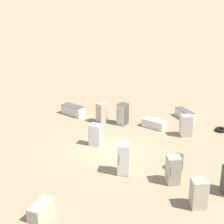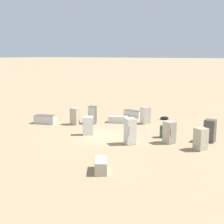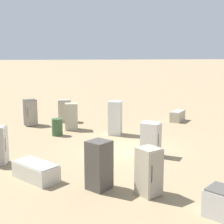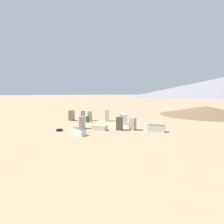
{
  "view_description": "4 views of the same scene",
  "coord_description": "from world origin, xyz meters",
  "px_view_note": "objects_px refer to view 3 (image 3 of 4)",
  "views": [
    {
      "loc": [
        10.8,
        18.47,
        10.75
      ],
      "look_at": [
        -1.1,
        -1.46,
        1.89
      ],
      "focal_mm": 60.0,
      "sensor_mm": 36.0,
      "label": 1
    },
    {
      "loc": [
        19.02,
        13.41,
        6.17
      ],
      "look_at": [
        0.04,
        0.96,
        1.96
      ],
      "focal_mm": 50.0,
      "sensor_mm": 36.0,
      "label": 2
    },
    {
      "loc": [
        -7.02,
        -11.8,
        4.18
      ],
      "look_at": [
        -0.38,
        1.1,
        1.63
      ],
      "focal_mm": 50.0,
      "sensor_mm": 36.0,
      "label": 3
    },
    {
      "loc": [
        -18.44,
        -16.83,
        4.34
      ],
      "look_at": [
        -0.38,
        0.64,
        1.69
      ],
      "focal_mm": 28.0,
      "sensor_mm": 36.0,
      "label": 4
    }
  ],
  "objects_px": {
    "discarded_fridge_6": "(36,171)",
    "discarded_fridge_9": "(71,117)",
    "discarded_fridge_11": "(149,172)",
    "discarded_fridge_0": "(65,111)",
    "discarded_fridge_1": "(30,112)",
    "rusty_barrel": "(57,127)",
    "discarded_fridge_7": "(178,116)",
    "discarded_fridge_10": "(151,139)",
    "discarded_fridge_3": "(99,165)",
    "discarded_fridge_5": "(115,118)"
  },
  "relations": [
    {
      "from": "discarded_fridge_0",
      "to": "rusty_barrel",
      "type": "xyz_separation_m",
      "value": [
        -1.55,
        -3.31,
        -0.27
      ]
    },
    {
      "from": "discarded_fridge_7",
      "to": "discarded_fridge_11",
      "type": "height_order",
      "value": "discarded_fridge_11"
    },
    {
      "from": "discarded_fridge_3",
      "to": "discarded_fridge_9",
      "type": "bearing_deg",
      "value": 142.27
    },
    {
      "from": "discarded_fridge_0",
      "to": "discarded_fridge_11",
      "type": "relative_size",
      "value": 0.99
    },
    {
      "from": "discarded_fridge_3",
      "to": "discarded_fridge_7",
      "type": "height_order",
      "value": "discarded_fridge_3"
    },
    {
      "from": "discarded_fridge_6",
      "to": "discarded_fridge_9",
      "type": "bearing_deg",
      "value": -141.96
    },
    {
      "from": "discarded_fridge_7",
      "to": "discarded_fridge_10",
      "type": "relative_size",
      "value": 1.08
    },
    {
      "from": "discarded_fridge_0",
      "to": "discarded_fridge_6",
      "type": "height_order",
      "value": "discarded_fridge_0"
    },
    {
      "from": "discarded_fridge_0",
      "to": "discarded_fridge_6",
      "type": "xyz_separation_m",
      "value": [
        -4.08,
        -8.94,
        -0.44
      ]
    },
    {
      "from": "discarded_fridge_3",
      "to": "discarded_fridge_10",
      "type": "height_order",
      "value": "discarded_fridge_3"
    },
    {
      "from": "discarded_fridge_5",
      "to": "discarded_fridge_11",
      "type": "relative_size",
      "value": 1.24
    },
    {
      "from": "discarded_fridge_3",
      "to": "discarded_fridge_11",
      "type": "height_order",
      "value": "discarded_fridge_3"
    },
    {
      "from": "discarded_fridge_0",
      "to": "discarded_fridge_7",
      "type": "bearing_deg",
      "value": -90.67
    },
    {
      "from": "discarded_fridge_7",
      "to": "discarded_fridge_9",
      "type": "xyz_separation_m",
      "value": [
        -7.1,
        0.87,
        0.44
      ]
    },
    {
      "from": "discarded_fridge_0",
      "to": "discarded_fridge_1",
      "type": "distance_m",
      "value": 2.24
    },
    {
      "from": "discarded_fridge_5",
      "to": "discarded_fridge_6",
      "type": "relative_size",
      "value": 0.97
    },
    {
      "from": "discarded_fridge_6",
      "to": "discarded_fridge_9",
      "type": "relative_size",
      "value": 1.22
    },
    {
      "from": "discarded_fridge_0",
      "to": "discarded_fridge_10",
      "type": "xyz_separation_m",
      "value": [
        0.98,
        -8.53,
        -0.01
      ]
    },
    {
      "from": "discarded_fridge_5",
      "to": "discarded_fridge_10",
      "type": "distance_m",
      "value": 4.01
    },
    {
      "from": "discarded_fridge_0",
      "to": "discarded_fridge_6",
      "type": "relative_size",
      "value": 0.77
    },
    {
      "from": "discarded_fridge_5",
      "to": "discarded_fridge_6",
      "type": "xyz_separation_m",
      "value": [
        -5.43,
        -4.39,
        -0.63
      ]
    },
    {
      "from": "discarded_fridge_1",
      "to": "discarded_fridge_11",
      "type": "relative_size",
      "value": 1.09
    },
    {
      "from": "discarded_fridge_0",
      "to": "rusty_barrel",
      "type": "bearing_deg",
      "value": 179.92
    },
    {
      "from": "discarded_fridge_1",
      "to": "discarded_fridge_9",
      "type": "relative_size",
      "value": 1.04
    },
    {
      "from": "discarded_fridge_3",
      "to": "discarded_fridge_7",
      "type": "distance_m",
      "value": 11.81
    },
    {
      "from": "discarded_fridge_6",
      "to": "discarded_fridge_10",
      "type": "relative_size",
      "value": 1.31
    },
    {
      "from": "discarded_fridge_6",
      "to": "rusty_barrel",
      "type": "relative_size",
      "value": 2.06
    },
    {
      "from": "discarded_fridge_0",
      "to": "discarded_fridge_10",
      "type": "height_order",
      "value": "discarded_fridge_0"
    },
    {
      "from": "discarded_fridge_6",
      "to": "discarded_fridge_10",
      "type": "distance_m",
      "value": 5.09
    },
    {
      "from": "discarded_fridge_10",
      "to": "rusty_barrel",
      "type": "bearing_deg",
      "value": -101.33
    },
    {
      "from": "discarded_fridge_7",
      "to": "discarded_fridge_0",
      "type": "bearing_deg",
      "value": -149.8
    },
    {
      "from": "discarded_fridge_0",
      "to": "discarded_fridge_11",
      "type": "distance_m",
      "value": 11.82
    },
    {
      "from": "discarded_fridge_9",
      "to": "rusty_barrel",
      "type": "distance_m",
      "value": 1.54
    },
    {
      "from": "discarded_fridge_0",
      "to": "discarded_fridge_1",
      "type": "height_order",
      "value": "discarded_fridge_1"
    },
    {
      "from": "discarded_fridge_9",
      "to": "discarded_fridge_11",
      "type": "bearing_deg",
      "value": -72.66
    },
    {
      "from": "discarded_fridge_1",
      "to": "discarded_fridge_6",
      "type": "xyz_separation_m",
      "value": [
        -1.84,
        -8.86,
        -0.51
      ]
    },
    {
      "from": "discarded_fridge_9",
      "to": "discarded_fridge_10",
      "type": "relative_size",
      "value": 1.07
    },
    {
      "from": "discarded_fridge_5",
      "to": "discarded_fridge_9",
      "type": "relative_size",
      "value": 1.18
    },
    {
      "from": "discarded_fridge_3",
      "to": "rusty_barrel",
      "type": "distance_m",
      "value": 7.41
    },
    {
      "from": "discarded_fridge_5",
      "to": "discarded_fridge_11",
      "type": "xyz_separation_m",
      "value": [
        -2.64,
        -7.21,
        -0.18
      ]
    },
    {
      "from": "discarded_fridge_5",
      "to": "discarded_fridge_10",
      "type": "relative_size",
      "value": 1.27
    },
    {
      "from": "discarded_fridge_1",
      "to": "discarded_fridge_7",
      "type": "xyz_separation_m",
      "value": [
        8.96,
        -3.15,
        -0.47
      ]
    },
    {
      "from": "discarded_fridge_5",
      "to": "discarded_fridge_11",
      "type": "height_order",
      "value": "discarded_fridge_5"
    },
    {
      "from": "discarded_fridge_3",
      "to": "rusty_barrel",
      "type": "bearing_deg",
      "value": 149.26
    },
    {
      "from": "discarded_fridge_6",
      "to": "rusty_barrel",
      "type": "height_order",
      "value": "rusty_barrel"
    },
    {
      "from": "discarded_fridge_9",
      "to": "discarded_fridge_6",
      "type": "bearing_deg",
      "value": -96.49
    },
    {
      "from": "discarded_fridge_1",
      "to": "discarded_fridge_7",
      "type": "distance_m",
      "value": 9.51
    },
    {
      "from": "discarded_fridge_9",
      "to": "discarded_fridge_11",
      "type": "relative_size",
      "value": 1.05
    },
    {
      "from": "discarded_fridge_1",
      "to": "discarded_fridge_5",
      "type": "bearing_deg",
      "value": 127.86
    },
    {
      "from": "discarded_fridge_7",
      "to": "discarded_fridge_9",
      "type": "height_order",
      "value": "discarded_fridge_9"
    }
  ]
}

